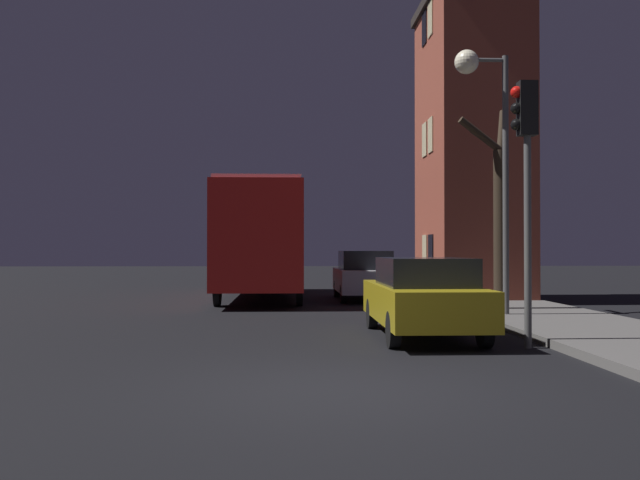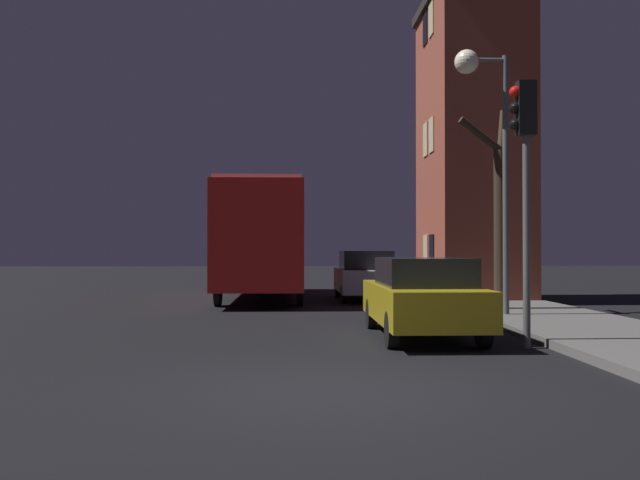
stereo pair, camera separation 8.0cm
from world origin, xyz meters
The scene contains 8 objects.
ground_plane centered at (0.00, 0.00, 0.00)m, with size 120.00×120.00×0.00m, color black.
brick_building centered at (5.29, 14.28, 5.01)m, with size 3.05×4.99×9.68m.
streetlamp centered at (3.84, 7.67, 4.83)m, with size 1.25×0.56×6.06m.
traffic_light centered at (3.31, 3.16, 3.17)m, with size 0.43×0.24×4.42m.
bare_tree centered at (4.67, 9.30, 2.65)m, with size 1.47×1.29×5.11m.
bus centered at (-1.47, 15.39, 2.16)m, with size 2.54×10.45×3.64m.
car_near_lane centered at (1.87, 4.65, 0.77)m, with size 1.71×4.56×1.48m.
car_mid_lane centered at (1.83, 14.36, 0.80)m, with size 1.74×4.38×1.58m.
Camera 2 is at (-0.55, -8.44, 1.64)m, focal length 40.00 mm.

